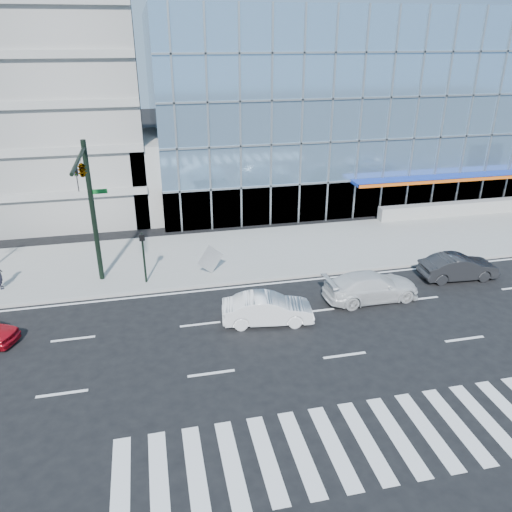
# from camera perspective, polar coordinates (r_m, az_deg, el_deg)

# --- Properties ---
(ground) EXTENTS (160.00, 160.00, 0.00)m
(ground) POSITION_cam_1_polar(r_m,az_deg,el_deg) (26.18, 6.83, -6.26)
(ground) COLOR black
(ground) RESTS_ON ground
(sidewalk) EXTENTS (120.00, 8.00, 0.15)m
(sidewalk) POSITION_cam_1_polar(r_m,az_deg,el_deg) (32.97, 2.37, 0.69)
(sidewalk) COLOR gray
(sidewalk) RESTS_ON ground
(theatre_building) EXTENTS (42.00, 26.00, 15.00)m
(theatre_building) POSITION_cam_1_polar(r_m,az_deg,el_deg) (52.36, 12.86, 17.30)
(theatre_building) COLOR #77A0C6
(theatre_building) RESTS_ON ground
(ramp_block) EXTENTS (6.00, 8.00, 6.00)m
(ramp_block) POSITION_cam_1_polar(r_m,az_deg,el_deg) (40.56, -9.58, 9.24)
(ramp_block) COLOR gray
(ramp_block) RESTS_ON ground
(traffic_signal) EXTENTS (1.14, 5.74, 8.00)m
(traffic_signal) POSITION_cam_1_polar(r_m,az_deg,el_deg) (26.90, -18.89, 7.74)
(traffic_signal) COLOR black
(traffic_signal) RESTS_ON sidewalk
(ped_signal_post) EXTENTS (0.30, 0.33, 3.00)m
(ped_signal_post) POSITION_cam_1_polar(r_m,az_deg,el_deg) (28.39, -12.77, 0.64)
(ped_signal_post) COLOR black
(ped_signal_post) RESTS_ON sidewalk
(white_suv) EXTENTS (5.29, 2.31, 1.51)m
(white_suv) POSITION_cam_1_polar(r_m,az_deg,el_deg) (27.48, 13.03, -3.40)
(white_suv) COLOR silver
(white_suv) RESTS_ON ground
(white_sedan) EXTENTS (4.64, 2.13, 1.47)m
(white_sedan) POSITION_cam_1_polar(r_m,az_deg,el_deg) (24.70, 1.32, -6.08)
(white_sedan) COLOR white
(white_sedan) RESTS_ON ground
(dark_sedan) EXTENTS (4.53, 1.80, 1.47)m
(dark_sedan) POSITION_cam_1_polar(r_m,az_deg,el_deg) (31.29, 22.12, -1.18)
(dark_sedan) COLOR black
(dark_sedan) RESTS_ON ground
(tilted_panel) EXTENTS (1.69, 0.83, 1.83)m
(tilted_panel) POSITION_cam_1_polar(r_m,az_deg,el_deg) (29.34, -5.25, -0.35)
(tilted_panel) COLOR #A0A0A0
(tilted_panel) RESTS_ON sidewalk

